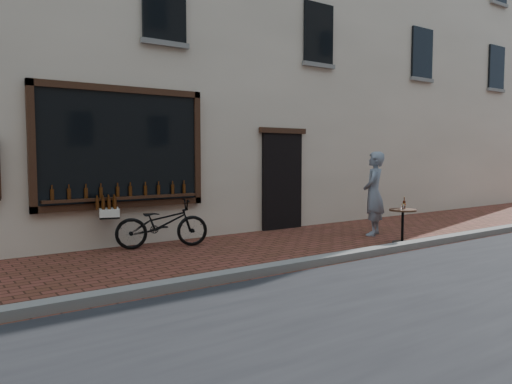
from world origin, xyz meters
TOP-DOWN VIEW (x-y plane):
  - ground at (0.00, 0.00)m, footprint 90.00×90.00m
  - kerb at (0.00, 0.20)m, footprint 90.00×0.25m
  - shop_building at (0.00, 6.50)m, footprint 28.00×6.20m
  - cargo_bicycle at (-1.39, 2.95)m, footprint 2.06×1.08m
  - bistro_table at (2.63, 0.63)m, footprint 0.52×0.52m
  - pedestrian at (2.91, 1.61)m, footprint 0.78×0.70m

SIDE VIEW (x-z plane):
  - ground at x=0.00m, z-range 0.00..0.00m
  - kerb at x=0.00m, z-range 0.00..0.12m
  - cargo_bicycle at x=-1.39m, z-range -0.02..0.93m
  - bistro_table at x=2.63m, z-range 0.03..0.92m
  - pedestrian at x=2.91m, z-range 0.00..1.78m
  - shop_building at x=0.00m, z-range 0.00..10.00m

